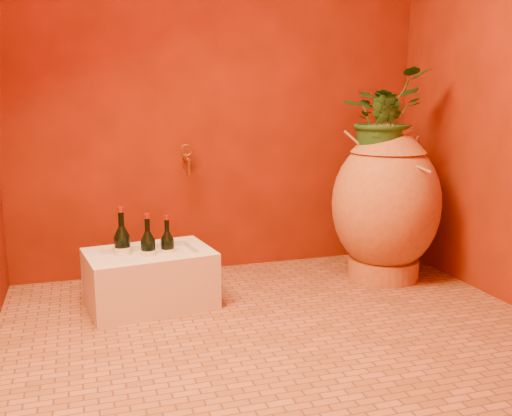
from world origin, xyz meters
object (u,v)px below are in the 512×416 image
object	(u,v)px
stone_basin	(150,280)
wine_bottle_b	(123,250)
wine_bottle_c	(168,251)
wine_bottle_a	(148,253)
wall_tap	(187,158)
amphora	(386,204)

from	to	relation	value
stone_basin	wine_bottle_b	distance (m)	0.21
wine_bottle_b	wine_bottle_c	distance (m)	0.23
wine_bottle_a	wine_bottle_b	size ratio (longest dim) A/B	0.91
wine_bottle_a	wall_tap	size ratio (longest dim) A/B	1.87
wine_bottle_b	wall_tap	bearing A→B (deg)	41.99
wine_bottle_a	stone_basin	bearing A→B (deg)	-91.00
amphora	wine_bottle_c	xyz separation A→B (m)	(-1.27, 0.01, -0.18)
amphora	wine_bottle_c	bearing A→B (deg)	179.65
wine_bottle_b	wall_tap	size ratio (longest dim) A/B	2.06
stone_basin	wine_bottle_a	size ratio (longest dim) A/B	2.11
wine_bottle_a	wine_bottle_c	distance (m)	0.11
wine_bottle_a	wall_tap	distance (m)	0.67
wine_bottle_b	wall_tap	distance (m)	0.70
stone_basin	wall_tap	size ratio (longest dim) A/B	3.94
stone_basin	wall_tap	distance (m)	0.78
wine_bottle_b	wall_tap	xyz separation A→B (m)	(0.41, 0.37, 0.42)
wine_bottle_b	wine_bottle_c	size ratio (longest dim) A/B	1.18
amphora	wine_bottle_a	bearing A→B (deg)	-179.22
amphora	wine_bottle_a	size ratio (longest dim) A/B	2.82
stone_basin	wine_bottle_c	distance (m)	0.17
amphora	stone_basin	distance (m)	1.41
wall_tap	wine_bottle_c	bearing A→B (deg)	-115.18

